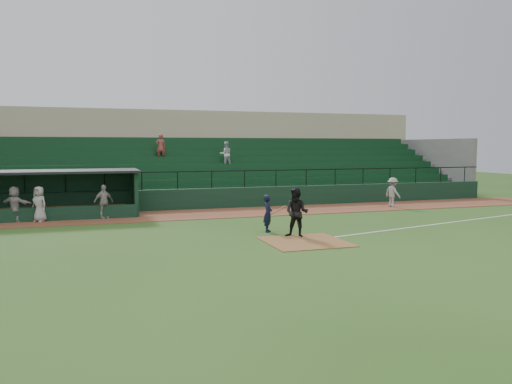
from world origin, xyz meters
name	(u,v)px	position (x,y,z in m)	size (l,w,h in m)	color
ground	(295,238)	(0.00, 0.00, 0.00)	(90.00, 90.00, 0.00)	#2B4E19
warning_track	(239,212)	(0.00, 8.00, 0.01)	(40.00, 4.00, 0.03)	brown
home_plate_dirt	(305,242)	(0.00, -1.00, 0.01)	(3.00, 3.00, 0.03)	brown
foul_line	(442,223)	(8.00, 1.20, 0.01)	(18.00, 0.09, 0.01)	white
stadium_structure	(205,165)	(0.00, 16.46, 2.30)	(38.00, 13.08, 6.40)	black
dugout	(50,191)	(-9.75, 9.56, 1.33)	(8.90, 3.20, 2.42)	black
batter_at_plate	(268,213)	(-0.59, 1.58, 0.80)	(1.09, 0.71, 1.59)	black
umpire	(297,213)	(0.08, 0.04, 0.99)	(0.97, 0.75, 1.99)	black
runner	(393,192)	(9.41, 7.43, 0.91)	(1.13, 0.65, 1.75)	#9D9792
dugout_player_a	(103,202)	(-7.14, 7.71, 0.89)	(1.00, 0.42, 1.71)	#ACA7A1
dugout_player_b	(39,204)	(-10.09, 7.63, 0.88)	(0.83, 0.54, 1.70)	#A4A09A
dugout_player_c	(15,204)	(-11.19, 7.87, 0.89)	(1.59, 0.51, 1.72)	#A49F99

